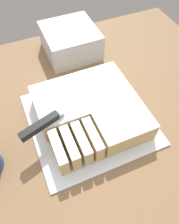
% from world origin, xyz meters
% --- Properties ---
extents(ground_plane, '(8.00, 8.00, 0.00)m').
position_xyz_m(ground_plane, '(0.00, 0.00, 0.00)').
color(ground_plane, '#4C4742').
extents(countertop, '(1.40, 1.10, 0.93)m').
position_xyz_m(countertop, '(0.00, 0.00, 0.46)').
color(countertop, brown).
rests_on(countertop, ground_plane).
extents(cake_board, '(0.39, 0.38, 0.01)m').
position_xyz_m(cake_board, '(0.08, 0.02, 0.93)').
color(cake_board, silver).
rests_on(cake_board, countertop).
extents(cake, '(0.32, 0.30, 0.07)m').
position_xyz_m(cake, '(0.09, 0.03, 0.97)').
color(cake, tan).
rests_on(cake, cake_board).
extents(knife, '(0.35, 0.13, 0.02)m').
position_xyz_m(knife, '(-0.05, 0.01, 1.02)').
color(knife, silver).
rests_on(knife, cake).
extents(storage_box, '(0.21, 0.21, 0.11)m').
position_xyz_m(storage_box, '(0.15, 0.38, 0.98)').
color(storage_box, '#B2B2B7').
rests_on(storage_box, countertop).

